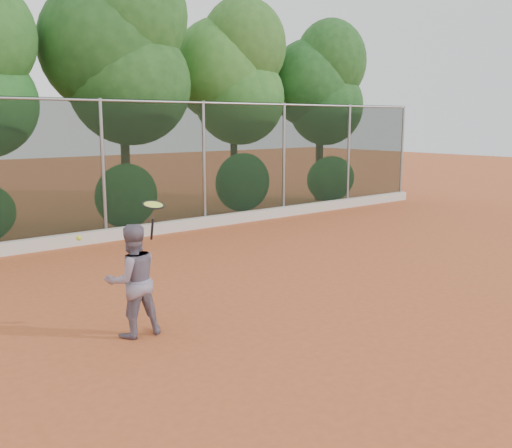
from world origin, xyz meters
TOP-DOWN VIEW (x-y plane):
  - ground at (0.00, 0.00)m, footprint 80.00×80.00m
  - concrete_curb at (0.00, 6.82)m, footprint 24.00×0.20m
  - tennis_player at (-2.49, 0.64)m, footprint 0.83×0.68m
  - chainlink_fence at (-0.00, 7.00)m, footprint 24.09×0.09m
  - foliage_backdrop at (-0.55, 8.98)m, footprint 23.70×3.63m
  - tennis_racket at (-2.14, 0.63)m, footprint 0.34×0.33m
  - tennis_ball_in_flight at (-3.28, 0.49)m, footprint 0.07×0.07m

SIDE VIEW (x-z plane):
  - ground at x=0.00m, z-range 0.00..0.00m
  - concrete_curb at x=0.00m, z-range 0.00..0.30m
  - tennis_player at x=-2.49m, z-range 0.00..1.59m
  - tennis_ball_in_flight at x=-3.28m, z-range 1.49..1.56m
  - tennis_racket at x=-2.14m, z-range 1.50..2.06m
  - chainlink_fence at x=0.00m, z-range 0.11..3.61m
  - foliage_backdrop at x=-0.55m, z-range 0.63..8.18m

